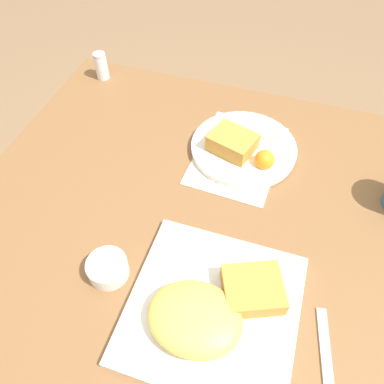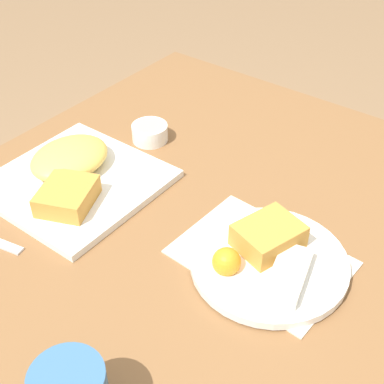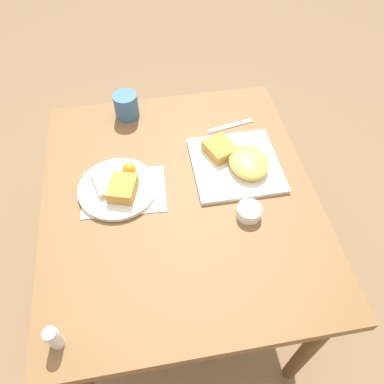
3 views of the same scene
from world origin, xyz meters
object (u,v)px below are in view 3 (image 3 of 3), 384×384
at_px(sauce_ramekin, 249,211).
at_px(coffee_mug, 126,106).
at_px(plate_square_near, 238,162).
at_px(salt_shaker, 54,339).
at_px(butter_knife, 230,126).
at_px(plate_oval_far, 118,187).

height_order(sauce_ramekin, coffee_mug, coffee_mug).
bearing_deg(plate_square_near, salt_shaker, 130.50).
relative_size(salt_shaker, butter_knife, 0.42).
bearing_deg(coffee_mug, butter_knife, -108.62).
bearing_deg(plate_oval_far, butter_knife, -60.86).
height_order(plate_oval_far, sauce_ramekin, plate_oval_far).
bearing_deg(sauce_ramekin, butter_knife, -5.29).
bearing_deg(coffee_mug, sauce_ramekin, -147.56).
distance_m(plate_oval_far, coffee_mug, 0.36).
bearing_deg(plate_square_near, coffee_mug, 47.38).
height_order(salt_shaker, coffee_mug, coffee_mug).
relative_size(plate_oval_far, sauce_ramekin, 3.32).
distance_m(sauce_ramekin, salt_shaker, 0.61).
relative_size(plate_oval_far, coffee_mug, 2.65).
distance_m(plate_oval_far, butter_knife, 0.47).
distance_m(plate_square_near, sauce_ramekin, 0.20).
bearing_deg(sauce_ramekin, salt_shaker, 117.30).
bearing_deg(salt_shaker, plate_square_near, -49.50).
height_order(plate_square_near, salt_shaker, salt_shaker).
bearing_deg(butter_knife, plate_oval_far, 17.84).
distance_m(sauce_ramekin, butter_knife, 0.39).
xyz_separation_m(sauce_ramekin, butter_knife, (0.39, -0.04, -0.02)).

